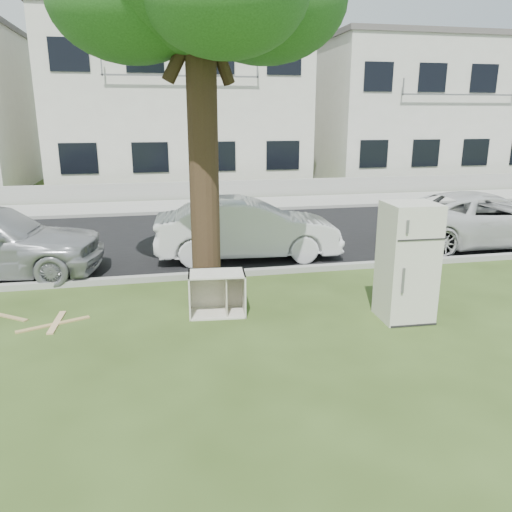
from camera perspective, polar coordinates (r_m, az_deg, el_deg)
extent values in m
plane|color=#2D4016|center=(8.09, -1.36, -7.65)|extent=(120.00, 120.00, 0.00)
cube|color=black|center=(13.75, -5.84, 2.17)|extent=(120.00, 7.00, 0.01)
cube|color=gray|center=(10.36, -3.79, -2.36)|extent=(120.00, 0.18, 0.12)
cube|color=gray|center=(17.21, -7.08, 4.86)|extent=(120.00, 0.18, 0.12)
cube|color=gray|center=(18.63, -7.45, 5.69)|extent=(120.00, 2.80, 0.01)
cube|color=gray|center=(20.16, -7.84, 7.43)|extent=(120.00, 0.15, 0.70)
cylinder|color=black|center=(9.17, -6.04, 11.84)|extent=(0.54, 0.54, 5.20)
cube|color=silver|center=(24.85, -8.97, 16.44)|extent=(11.00, 8.00, 7.20)
cube|color=#595451|center=(25.18, -9.36, 24.93)|extent=(11.22, 8.16, 0.24)
cube|color=silver|center=(28.15, 17.22, 15.24)|extent=(10.00, 8.00, 6.60)
cube|color=#595451|center=(28.37, 17.82, 22.14)|extent=(10.20, 8.16, 0.24)
cube|color=beige|center=(8.32, 16.90, -0.67)|extent=(0.81, 0.76, 1.91)
cube|color=silver|center=(8.35, -4.48, -4.27)|extent=(0.98, 0.66, 0.72)
cube|color=#A68850|center=(8.63, -22.12, -7.25)|extent=(1.08, 0.51, 0.02)
cube|color=#A08653|center=(9.27, -26.54, -6.19)|extent=(0.75, 0.58, 0.02)
cube|color=tan|center=(8.69, -21.82, -7.05)|extent=(0.15, 0.91, 0.02)
imported|color=silver|center=(11.53, -0.98, 3.13)|extent=(4.31, 1.76, 1.39)
imported|color=silver|center=(14.01, 24.51, 3.89)|extent=(4.89, 2.30, 1.35)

